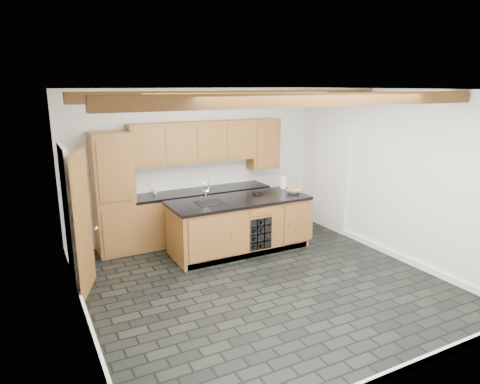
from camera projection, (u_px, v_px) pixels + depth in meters
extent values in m
plane|color=black|center=(261.00, 281.00, 6.39)|extent=(5.00, 5.00, 0.00)
plane|color=white|center=(196.00, 163.00, 8.20)|extent=(5.00, 0.00, 5.00)
plane|color=white|center=(76.00, 215.00, 4.93)|extent=(0.00, 5.00, 5.00)
plane|color=white|center=(391.00, 174.00, 7.17)|extent=(0.00, 5.00, 5.00)
plane|color=white|center=(264.00, 89.00, 5.71)|extent=(5.00, 5.00, 0.00)
cube|color=#563416|center=(319.00, 100.00, 4.70)|extent=(4.90, 0.15, 0.15)
cube|color=#563416|center=(243.00, 96.00, 6.25)|extent=(4.90, 0.15, 0.15)
cube|color=white|center=(88.00, 319.00, 5.27)|extent=(0.04, 5.00, 0.10)
cube|color=white|center=(383.00, 250.00, 7.49)|extent=(0.04, 5.00, 0.10)
cube|color=white|center=(387.00, 376.00, 4.25)|extent=(5.00, 0.04, 0.10)
cube|color=white|center=(69.00, 216.00, 6.15)|extent=(0.06, 0.94, 2.04)
cube|color=#986431|center=(83.00, 223.00, 5.92)|extent=(0.31, 0.77, 2.00)
cube|color=white|center=(331.00, 179.00, 8.54)|extent=(0.06, 0.98, 2.04)
cube|color=black|center=(332.00, 180.00, 8.56)|extent=(0.02, 0.86, 1.96)
cube|color=#986431|center=(113.00, 194.00, 7.29)|extent=(0.65, 0.60, 2.10)
cube|color=#986431|center=(202.00, 215.00, 8.16)|extent=(2.60, 0.60, 0.88)
cube|color=black|center=(202.00, 191.00, 8.05)|extent=(2.64, 0.62, 0.05)
cube|color=white|center=(196.00, 174.00, 8.23)|extent=(2.60, 0.02, 0.52)
cube|color=#986431|center=(193.00, 142.00, 7.89)|extent=(2.40, 0.35, 0.75)
cube|color=#986431|center=(263.00, 144.00, 8.59)|extent=(0.60, 0.35, 1.00)
cube|color=#986431|center=(239.00, 226.00, 7.54)|extent=(2.40, 0.90, 0.88)
cube|color=black|center=(239.00, 200.00, 7.42)|extent=(2.46, 0.96, 0.05)
cube|color=#986431|center=(212.00, 238.00, 6.81)|extent=(0.80, 0.02, 0.70)
cube|color=#986431|center=(299.00, 223.00, 7.56)|extent=(0.60, 0.02, 0.70)
cube|color=black|center=(257.00, 232.00, 7.36)|extent=(0.42, 0.30, 0.56)
cylinder|color=black|center=(251.00, 245.00, 7.32)|extent=(0.07, 0.26, 0.07)
cylinder|color=black|center=(258.00, 228.00, 7.31)|extent=(0.07, 0.26, 0.07)
cylinder|color=black|center=(258.00, 244.00, 7.38)|extent=(0.07, 0.26, 0.07)
cylinder|color=black|center=(251.00, 237.00, 7.28)|extent=(0.07, 0.26, 0.07)
cylinder|color=black|center=(251.00, 230.00, 7.25)|extent=(0.07, 0.26, 0.07)
cylinder|color=black|center=(258.00, 221.00, 7.28)|extent=(0.07, 0.26, 0.07)
cube|color=black|center=(210.00, 203.00, 7.17)|extent=(0.45, 0.40, 0.02)
cylinder|color=silver|center=(206.00, 195.00, 7.30)|extent=(0.02, 0.02, 0.20)
torus|color=silver|center=(206.00, 187.00, 7.27)|extent=(0.18, 0.02, 0.18)
cylinder|color=silver|center=(201.00, 199.00, 7.28)|extent=(0.02, 0.02, 0.08)
cylinder|color=silver|center=(210.00, 198.00, 7.35)|extent=(0.02, 0.02, 0.08)
cube|color=black|center=(258.00, 193.00, 7.76)|extent=(0.20, 0.12, 0.04)
cylinder|color=black|center=(258.00, 191.00, 7.75)|extent=(0.13, 0.13, 0.02)
imported|color=beige|center=(293.00, 191.00, 7.82)|extent=(0.31, 0.31, 0.06)
sphere|color=red|center=(296.00, 189.00, 7.84)|extent=(0.07, 0.07, 0.07)
sphere|color=#D74313|center=(293.00, 189.00, 7.86)|extent=(0.07, 0.07, 0.07)
sphere|color=olive|center=(291.00, 190.00, 7.82)|extent=(0.07, 0.07, 0.07)
sphere|color=#DF4D21|center=(293.00, 190.00, 7.77)|extent=(0.07, 0.07, 0.07)
sphere|color=orange|center=(296.00, 190.00, 7.78)|extent=(0.07, 0.07, 0.07)
cylinder|color=white|center=(283.00, 182.00, 8.16)|extent=(0.11, 0.11, 0.23)
imported|color=white|center=(155.00, 191.00, 7.76)|extent=(0.12, 0.12, 0.10)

